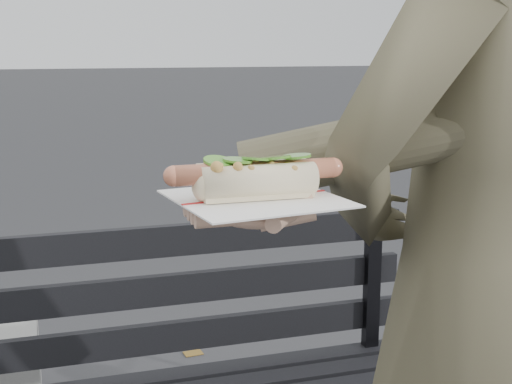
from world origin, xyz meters
TOP-DOWN VIEW (x-y plane):
  - park_bench at (-0.12, 0.84)m, footprint 1.50×0.44m
  - person at (0.36, 0.18)m, footprint 0.77×0.64m
  - held_hotdog at (0.15, 0.12)m, footprint 0.64×0.33m

SIDE VIEW (x-z plane):
  - park_bench at x=-0.12m, z-range 0.08..0.96m
  - person at x=0.36m, z-range 0.00..1.81m
  - held_hotdog at x=0.15m, z-range 1.08..1.28m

